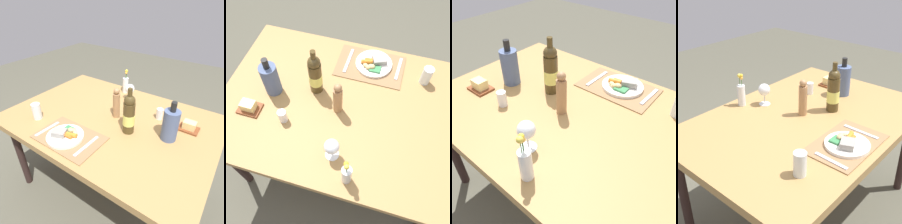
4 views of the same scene
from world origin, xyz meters
The scene contains 14 objects.
ground_plane centered at (0.00, 0.00, 0.00)m, with size 8.00×8.00×0.00m, color #535142.
dining_table centered at (0.00, 0.00, 0.67)m, with size 1.48×1.03×0.73m.
placemat centered at (-0.08, -0.33, 0.74)m, with size 0.43×0.28×0.01m, color #916B46.
dinner_plate centered at (-0.10, -0.35, 0.76)m, with size 0.23×0.23×0.05m.
fork centered at (-0.26, -0.36, 0.74)m, with size 0.02×0.19×0.01m, color silver.
knife centered at (0.06, -0.34, 0.74)m, with size 0.02×0.21×0.01m, color silver.
wine_glass centered at (-0.03, 0.32, 0.83)m, with size 0.08×0.08×0.14m.
cooler_bottle centered at (0.43, 0.02, 0.84)m, with size 0.10×0.10×0.26m.
water_tumbler centered at (-0.43, -0.30, 0.79)m, with size 0.06×0.06×0.12m.
pepper_mill centered at (0.02, 0.04, 0.84)m, with size 0.05×0.05×0.23m.
flower_vase centered at (-0.13, 0.42, 0.82)m, with size 0.05×0.05×0.21m.
butter_dish centered at (0.51, 0.18, 0.76)m, with size 0.13×0.10×0.06m.
salt_shaker centered at (0.30, 0.20, 0.77)m, with size 0.05×0.05×0.08m, color white.
wine_bottle centered at (0.19, -0.06, 0.87)m, with size 0.08×0.08×0.31m.
Camera 1 is at (0.70, -0.98, 1.54)m, focal length 31.63 mm.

